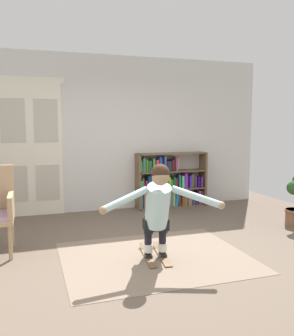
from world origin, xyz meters
name	(u,v)px	position (x,y,z in m)	size (l,w,h in m)	color
ground_plane	(161,253)	(0.00, 0.00, 0.00)	(7.20, 7.20, 0.00)	brown
back_wall	(114,134)	(0.00, 2.60, 1.45)	(6.00, 0.10, 2.90)	silver
double_door	(30,147)	(-1.51, 2.54, 1.23)	(1.22, 0.05, 2.45)	silver
rug	(155,257)	(-0.12, -0.11, 0.00)	(2.25, 1.83, 0.01)	#7D6A5A
bookshelf	(169,184)	(1.06, 2.39, 0.47)	(1.42, 0.30, 1.07)	brown
skis_pair	(155,255)	(-0.11, -0.08, 0.02)	(0.37, 0.76, 0.07)	brown
person_skier	(158,205)	(-0.14, -0.26, 0.69)	(1.40, 0.72, 1.11)	white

